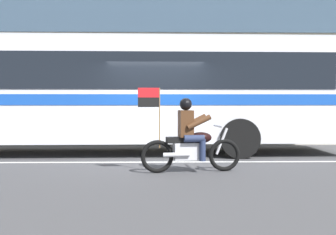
{
  "coord_description": "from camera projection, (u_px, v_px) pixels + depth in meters",
  "views": [
    {
      "loc": [
        0.08,
        -10.82,
        1.53
      ],
      "look_at": [
        0.31,
        -0.21,
        1.08
      ],
      "focal_mm": 44.96,
      "sensor_mm": 36.0,
      "label": 1
    }
  ],
  "objects": [
    {
      "name": "ground_plane",
      "position": [
        156.0,
        159.0,
        10.87
      ],
      "size": [
        60.0,
        60.0,
        0.0
      ],
      "primitive_type": "plane",
      "color": "#3D3D3F"
    },
    {
      "name": "sidewalk_curb",
      "position": [
        157.0,
        138.0,
        15.96
      ],
      "size": [
        28.0,
        3.8,
        0.15
      ],
      "primitive_type": "cube",
      "color": "#B7B2A8",
      "rests_on": "ground_plane"
    },
    {
      "name": "lane_center_stripe",
      "position": [
        156.0,
        162.0,
        10.27
      ],
      "size": [
        26.6,
        0.14,
        0.01
      ],
      "primitive_type": "cube",
      "color": "silver",
      "rests_on": "ground_plane"
    },
    {
      "name": "transit_bus",
      "position": [
        103.0,
        87.0,
        11.95
      ],
      "size": [
        13.5,
        2.89,
        3.22
      ],
      "color": "silver",
      "rests_on": "ground_plane"
    },
    {
      "name": "motorcycle_with_rider",
      "position": [
        190.0,
        141.0,
        8.85
      ],
      "size": [
        2.18,
        0.69,
        1.78
      ],
      "color": "black",
      "rests_on": "ground_plane"
    }
  ]
}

